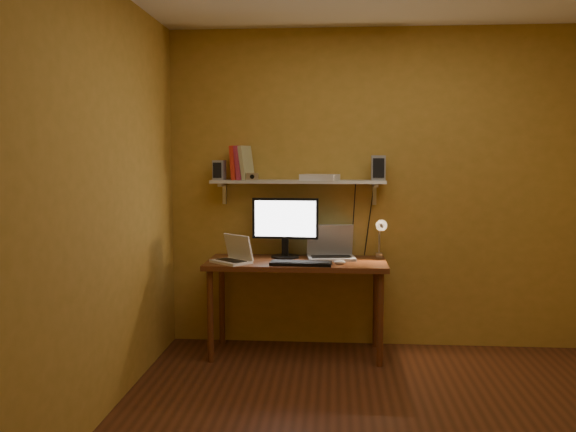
# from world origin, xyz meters

# --- Properties ---
(room) EXTENTS (3.44, 3.24, 2.64)m
(room) POSITION_xyz_m (0.00, 0.00, 1.30)
(room) COLOR #562916
(room) RESTS_ON ground
(desk) EXTENTS (1.40, 0.60, 0.75)m
(desk) POSITION_xyz_m (-0.63, 1.28, 0.66)
(desk) COLOR maroon
(desk) RESTS_ON ground
(wall_shelf) EXTENTS (1.40, 0.25, 0.21)m
(wall_shelf) POSITION_xyz_m (-0.63, 1.47, 1.36)
(wall_shelf) COLOR silver
(wall_shelf) RESTS_ON room
(monitor) EXTENTS (0.53, 0.24, 0.48)m
(monitor) POSITION_xyz_m (-0.73, 1.42, 1.02)
(monitor) COLOR black
(monitor) RESTS_ON desk
(laptop) EXTENTS (0.40, 0.31, 0.27)m
(laptop) POSITION_xyz_m (-0.36, 1.41, 0.82)
(laptop) COLOR gray
(laptop) RESTS_ON desk
(netbook) EXTENTS (0.35, 0.34, 0.21)m
(netbook) POSITION_xyz_m (-1.10, 1.16, 0.81)
(netbook) COLOR white
(netbook) RESTS_ON desk
(keyboard) EXTENTS (0.47, 0.18, 0.02)m
(keyboard) POSITION_xyz_m (-0.58, 1.09, 0.76)
(keyboard) COLOR black
(keyboard) RESTS_ON desk
(mouse) EXTENTS (0.09, 0.06, 0.03)m
(mouse) POSITION_xyz_m (-0.29, 1.15, 0.77)
(mouse) COLOR white
(mouse) RESTS_ON desk
(desk_lamp) EXTENTS (0.09, 0.23, 0.38)m
(desk_lamp) POSITION_xyz_m (0.03, 1.41, 0.96)
(desk_lamp) COLOR silver
(desk_lamp) RESTS_ON desk
(speaker_left) EXTENTS (0.10, 0.10, 0.16)m
(speaker_left) POSITION_xyz_m (-1.27, 1.46, 1.45)
(speaker_left) COLOR gray
(speaker_left) RESTS_ON wall_shelf
(speaker_right) EXTENTS (0.11, 0.11, 0.20)m
(speaker_right) POSITION_xyz_m (0.01, 1.46, 1.47)
(speaker_right) COLOR gray
(speaker_right) RESTS_ON wall_shelf
(books) EXTENTS (0.19, 0.20, 0.28)m
(books) POSITION_xyz_m (-1.09, 1.49, 1.51)
(books) COLOR red
(books) RESTS_ON wall_shelf
(shelf_camera) EXTENTS (0.10, 0.05, 0.06)m
(shelf_camera) POSITION_xyz_m (-0.99, 1.40, 1.40)
(shelf_camera) COLOR silver
(shelf_camera) RESTS_ON wall_shelf
(router) EXTENTS (0.33, 0.26, 0.05)m
(router) POSITION_xyz_m (-0.46, 1.46, 1.40)
(router) COLOR white
(router) RESTS_ON wall_shelf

